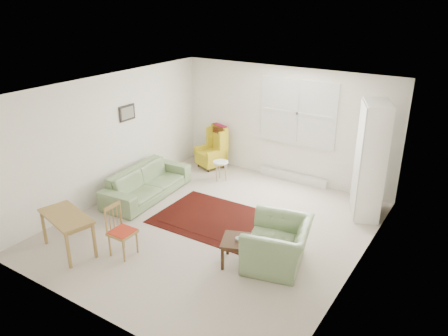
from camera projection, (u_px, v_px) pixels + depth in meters
The scene contains 10 objects.
room at pixel (222, 159), 7.55m from camera, with size 5.04×5.54×2.51m.
rug at pixel (223, 221), 8.04m from camera, with size 2.48×1.59×0.02m, color black, non-canonical shape.
sofa at pixel (147, 177), 8.91m from camera, with size 2.08×0.81×0.84m, color #748E5E.
armchair at pixel (278, 240), 6.66m from camera, with size 1.08×0.95×0.84m, color #748E5E.
wingback_chair at pixel (211, 147), 10.36m from camera, with size 0.59×0.62×1.02m, color gold, non-canonical shape.
coffee_table at pixel (239, 251), 6.75m from camera, with size 0.52×0.52×0.42m, color #3B2212, non-canonical shape.
stool at pixel (221, 171), 9.74m from camera, with size 0.34×0.34×0.46m, color white, non-canonical shape.
cabinet at pixel (371, 161), 7.95m from camera, with size 0.46×0.87×2.17m, color white, non-canonical shape.
desk at pixel (68, 233), 7.05m from camera, with size 1.03×0.51×0.65m, color olive, non-canonical shape.
desk_chair at pixel (122, 231), 6.90m from camera, with size 0.37×0.37×0.85m, color olive, non-canonical shape.
Camera 1 is at (3.87, -5.70, 3.95)m, focal length 35.00 mm.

